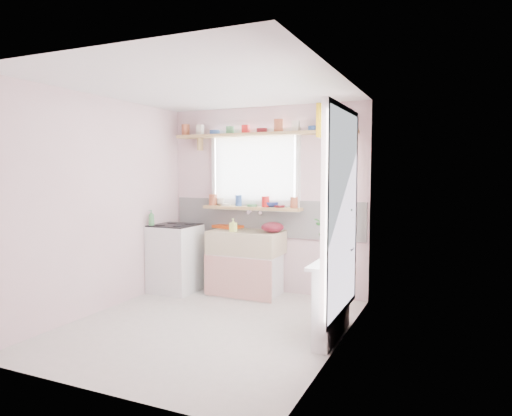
% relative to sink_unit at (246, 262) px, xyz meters
% --- Properties ---
extents(room, '(3.20, 3.20, 3.20)m').
position_rel_sink_unit_xyz_m(room, '(0.81, -0.43, 0.94)').
color(room, silver).
rests_on(room, ground).
extents(sink_unit, '(0.95, 0.65, 1.11)m').
position_rel_sink_unit_xyz_m(sink_unit, '(0.00, 0.00, 0.00)').
color(sink_unit, white).
rests_on(sink_unit, ground).
extents(cooker, '(0.58, 0.58, 0.93)m').
position_rel_sink_unit_xyz_m(cooker, '(-0.95, -0.24, 0.03)').
color(cooker, white).
rests_on(cooker, ground).
extents(radiator_ledge, '(0.22, 0.95, 0.78)m').
position_rel_sink_unit_xyz_m(radiator_ledge, '(1.45, -1.09, -0.03)').
color(radiator_ledge, white).
rests_on(radiator_ledge, ground).
extents(windowsill, '(1.40, 0.22, 0.04)m').
position_rel_sink_unit_xyz_m(windowsill, '(-0.00, 0.19, 0.71)').
color(windowsill, tan).
rests_on(windowsill, room).
extents(pine_shelf, '(2.52, 0.24, 0.04)m').
position_rel_sink_unit_xyz_m(pine_shelf, '(0.15, 0.18, 1.69)').
color(pine_shelf, tan).
rests_on(pine_shelf, room).
extents(shelf_crockery, '(2.47, 0.11, 0.12)m').
position_rel_sink_unit_xyz_m(shelf_crockery, '(0.15, 0.18, 1.76)').
color(shelf_crockery, '#A55133').
rests_on(shelf_crockery, pine_shelf).
extents(sill_crockery, '(1.35, 0.11, 0.12)m').
position_rel_sink_unit_xyz_m(sill_crockery, '(-0.02, 0.19, 0.78)').
color(sill_crockery, '#A55133').
rests_on(sill_crockery, windowsill).
extents(dish_tray, '(0.44, 0.38, 0.04)m').
position_rel_sink_unit_xyz_m(dish_tray, '(-0.38, 0.21, 0.44)').
color(dish_tray, '#D84B13').
rests_on(dish_tray, sink_unit).
extents(colander, '(0.31, 0.31, 0.13)m').
position_rel_sink_unit_xyz_m(colander, '(0.37, 0.00, 0.49)').
color(colander, '#580F1C').
rests_on(colander, sink_unit).
extents(jade_plant, '(0.52, 0.49, 0.48)m').
position_rel_sink_unit_xyz_m(jade_plant, '(1.36, -0.69, 0.58)').
color(jade_plant, '#276227').
rests_on(jade_plant, radiator_ledge).
extents(fruit_bowl, '(0.34, 0.34, 0.06)m').
position_rel_sink_unit_xyz_m(fruit_bowl, '(1.44, -0.69, 0.38)').
color(fruit_bowl, silver).
rests_on(fruit_bowl, radiator_ledge).
extents(herb_pot, '(0.13, 0.10, 0.22)m').
position_rel_sink_unit_xyz_m(herb_pot, '(1.36, -1.07, 0.45)').
color(herb_pot, '#265A24').
rests_on(herb_pot, radiator_ledge).
extents(soap_bottle_sink, '(0.08, 0.08, 0.17)m').
position_rel_sink_unit_xyz_m(soap_bottle_sink, '(-0.12, -0.14, 0.50)').
color(soap_bottle_sink, '#ECFC70').
rests_on(soap_bottle_sink, sink_unit).
extents(sill_cup, '(0.15, 0.15, 0.10)m').
position_rel_sink_unit_xyz_m(sill_cup, '(-0.50, 0.25, 0.78)').
color(sill_cup, beige).
rests_on(sill_cup, windowsill).
extents(sill_bowl, '(0.26, 0.26, 0.07)m').
position_rel_sink_unit_xyz_m(sill_bowl, '(0.26, 0.25, 0.76)').
color(sill_bowl, '#2D3F92').
rests_on(sill_bowl, windowsill).
extents(shelf_vase, '(0.16, 0.16, 0.16)m').
position_rel_sink_unit_xyz_m(shelf_vase, '(1.26, 0.24, 1.79)').
color(shelf_vase, '#9B452F').
rests_on(shelf_vase, pine_shelf).
extents(cooker_bottle, '(0.10, 0.11, 0.21)m').
position_rel_sink_unit_xyz_m(cooker_bottle, '(-1.17, -0.46, 0.59)').
color(cooker_bottle, '#468D50').
rests_on(cooker_bottle, cooker).
extents(fruit, '(0.20, 0.14, 0.10)m').
position_rel_sink_unit_xyz_m(fruit, '(1.44, -0.69, 0.43)').
color(fruit, orange).
rests_on(fruit, fruit_bowl).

